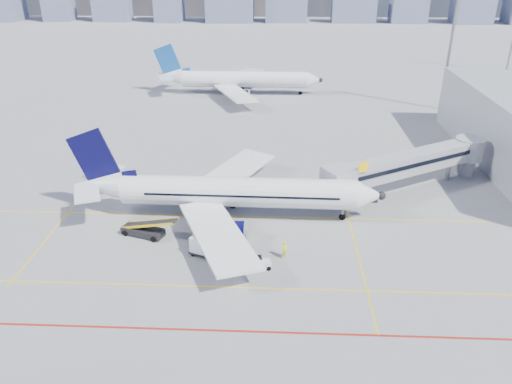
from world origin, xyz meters
TOP-DOWN VIEW (x-y plane):
  - ground at (0.00, 0.00)m, footprint 420.00×420.00m
  - apron_markings at (-0.58, -3.91)m, footprint 90.00×35.12m
  - jet_bridge at (23.51, 16.91)m, footprint 23.55×15.78m
  - floodlight_mast_ne at (38.00, 55.00)m, footprint 3.20×0.61m
  - main_aircraft at (-0.71, 7.96)m, footprint 36.67×31.95m
  - second_aircraft at (-3.73, 64.71)m, footprint 36.83×32.10m
  - baggage_tug at (3.85, -2.71)m, footprint 2.03×1.40m
  - cargo_dolly at (-1.63, -0.73)m, footprint 4.21×3.04m
  - belt_loader at (-9.29, 3.07)m, footprint 6.91×3.59m
  - ramp_worker at (6.27, -0.66)m, footprint 0.81×0.86m

SIDE VIEW (x-z plane):
  - ground at x=0.00m, z-range 0.00..0.00m
  - apron_markings at x=-0.58m, z-range 0.00..0.01m
  - baggage_tug at x=3.85m, z-range -0.03..1.29m
  - belt_loader at x=-9.29m, z-range -0.67..2.12m
  - ramp_worker at x=6.27m, z-range 0.00..1.97m
  - cargo_dolly at x=-1.63m, z-range 0.10..2.22m
  - main_aircraft at x=-0.71m, z-range -2.18..8.63m
  - second_aircraft at x=-3.73m, z-range -2.19..8.64m
  - jet_bridge at x=23.51m, z-range 0.59..6.89m
  - floodlight_mast_ne at x=38.00m, z-range 0.86..26.31m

